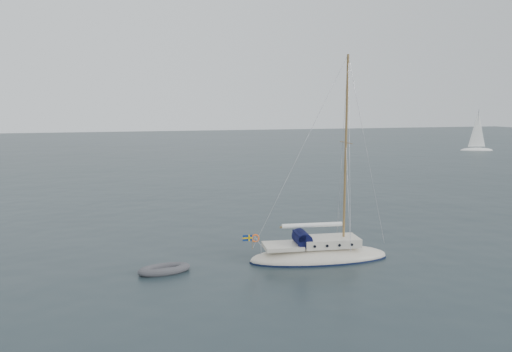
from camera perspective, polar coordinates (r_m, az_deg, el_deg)
name	(u,v)px	position (r m, az deg, el deg)	size (l,w,h in m)	color
ground	(257,272)	(26.54, 0.15, -10.95)	(300.00, 300.00, 0.00)	black
sailboat	(319,244)	(28.54, 7.27, -7.75)	(8.37, 2.51, 11.92)	silver
dinghy	(164,269)	(26.88, -10.45, -10.45)	(2.78, 1.25, 0.40)	#4C4C51
distant_yacht_b	(477,132)	(105.60, 23.97, 4.62)	(6.38, 3.40, 8.46)	white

